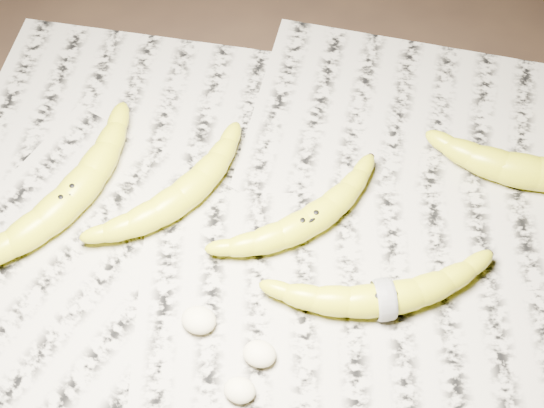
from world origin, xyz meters
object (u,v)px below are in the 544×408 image
(banana_left_b, at_px, (180,195))
(banana_upper_a, at_px, (538,171))
(banana_left_a, at_px, (68,198))
(banana_taped, at_px, (384,298))
(banana_center, at_px, (308,221))

(banana_left_b, bearing_deg, banana_upper_a, -38.62)
(banana_left_a, relative_size, banana_taped, 1.09)
(banana_left_a, xyz_separation_m, banana_left_b, (0.12, 0.04, -0.00))
(banana_center, height_order, banana_taped, banana_taped)
(banana_center, bearing_deg, banana_taped, -83.47)
(banana_center, height_order, banana_upper_a, banana_upper_a)
(banana_center, bearing_deg, banana_left_b, 134.20)
(banana_left_b, distance_m, banana_taped, 0.25)
(banana_taped, height_order, banana_upper_a, banana_upper_a)
(banana_left_a, distance_m, banana_left_b, 0.12)
(banana_left_b, distance_m, banana_center, 0.14)
(banana_left_b, bearing_deg, banana_taped, -72.78)
(banana_left_a, distance_m, banana_upper_a, 0.53)
(banana_left_a, relative_size, banana_left_b, 1.23)
(banana_left_b, bearing_deg, banana_left_a, 139.14)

